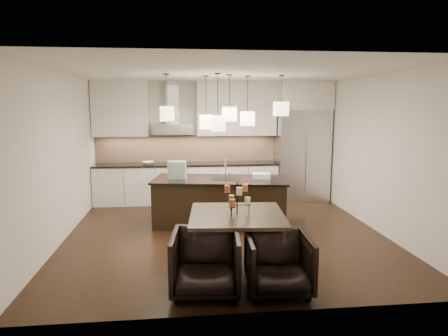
{
  "coord_description": "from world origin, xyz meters",
  "views": [
    {
      "loc": [
        -0.78,
        -6.77,
        2.27
      ],
      "look_at": [
        0.0,
        0.2,
        1.15
      ],
      "focal_mm": 32.0,
      "sensor_mm": 36.0,
      "label": 1
    }
  ],
  "objects": [
    {
      "name": "fridge_panel",
      "position": [
        2.1,
        2.38,
        2.47
      ],
      "size": [
        1.26,
        0.72,
        0.65
      ],
      "primitive_type": "cube",
      "color": "silver",
      "rests_on": "refrigerator"
    },
    {
      "name": "tote_bag",
      "position": [
        -0.84,
        0.66,
        1.05
      ],
      "size": [
        0.35,
        0.23,
        0.33
      ],
      "primitive_type": "cube",
      "rotation": [
        0.0,
        0.0,
        -0.18
      ],
      "color": "#215A3D",
      "rests_on": "island_top"
    },
    {
      "name": "wall_right",
      "position": [
        2.76,
        0.0,
        1.4
      ],
      "size": [
        0.02,
        5.5,
        2.8
      ],
      "primitive_type": "cube",
      "color": "silver",
      "rests_on": "ground"
    },
    {
      "name": "floor",
      "position": [
        0.0,
        0.0,
        -0.01
      ],
      "size": [
        5.5,
        5.5,
        0.02
      ],
      "primitive_type": "cube",
      "color": "black",
      "rests_on": "ground"
    },
    {
      "name": "pendant_e",
      "position": [
        1.09,
        0.5,
        2.19
      ],
      "size": [
        0.24,
        0.24,
        0.26
      ],
      "primitive_type": "cube",
      "color": "#F9F2BF",
      "rests_on": "ceiling"
    },
    {
      "name": "food_container",
      "position": [
        0.74,
        0.5,
        0.94
      ],
      "size": [
        0.37,
        0.29,
        0.1
      ],
      "primitive_type": "cube",
      "rotation": [
        0.0,
        0.0,
        -0.18
      ],
      "color": "silver",
      "rests_on": "island_top"
    },
    {
      "name": "fruit_bowl",
      "position": [
        -1.5,
        2.38,
        0.95
      ],
      "size": [
        0.31,
        0.31,
        0.06
      ],
      "primitive_type": "imported",
      "rotation": [
        0.0,
        0.0,
        0.25
      ],
      "color": "silver",
      "rests_on": "countertop"
    },
    {
      "name": "upper_cab_right",
      "position": [
        0.55,
        2.57,
        2.17
      ],
      "size": [
        1.85,
        0.35,
        1.25
      ],
      "primitive_type": "cube",
      "color": "silver",
      "rests_on": "wall_back"
    },
    {
      "name": "ceiling",
      "position": [
        0.0,
        0.0,
        2.81
      ],
      "size": [
        5.5,
        5.5,
        0.02
      ],
      "primitive_type": "cube",
      "color": "white",
      "rests_on": "wall_back"
    },
    {
      "name": "pendant_c",
      "position": [
        0.12,
        0.41,
        2.1
      ],
      "size": [
        0.24,
        0.24,
        0.26
      ],
      "primitive_type": "cube",
      "color": "#F9F2BF",
      "rests_on": "ceiling"
    },
    {
      "name": "pendant_b",
      "position": [
        -0.27,
        0.8,
        1.94
      ],
      "size": [
        0.24,
        0.24,
        0.26
      ],
      "primitive_type": "cube",
      "color": "#F9F2BF",
      "rests_on": "ceiling"
    },
    {
      "name": "hood_canopy",
      "position": [
        -0.93,
        2.48,
        1.72
      ],
      "size": [
        0.9,
        0.52,
        0.24
      ],
      "primitive_type": "cube",
      "color": "#B7B7BA",
      "rests_on": "wall_back"
    },
    {
      "name": "armchair_left",
      "position": [
        -0.49,
        -2.21,
        0.38
      ],
      "size": [
        0.89,
        0.91,
        0.76
      ],
      "primitive_type": "imported",
      "rotation": [
        0.0,
        0.0,
        -0.1
      ],
      "color": "black",
      "rests_on": "floor"
    },
    {
      "name": "candle_a",
      "position": [
        0.14,
        -1.49,
        0.96
      ],
      "size": [
        0.08,
        0.08,
        0.1
      ],
      "primitive_type": "cylinder",
      "rotation": [
        0.0,
        0.0,
        -0.09
      ],
      "color": "beige",
      "rests_on": "candelabra"
    },
    {
      "name": "refrigerator",
      "position": [
        2.1,
        2.38,
        1.07
      ],
      "size": [
        1.2,
        0.72,
        2.15
      ],
      "primitive_type": "cube",
      "color": "#B7B7BA",
      "rests_on": "floor"
    },
    {
      "name": "pendant_d",
      "position": [
        0.5,
        0.72,
        2.0
      ],
      "size": [
        0.24,
        0.24,
        0.26
      ],
      "primitive_type": "cube",
      "color": "#F9F2BF",
      "rests_on": "ceiling"
    },
    {
      "name": "upper_cab_left",
      "position": [
        -2.1,
        2.57,
        2.17
      ],
      "size": [
        1.25,
        0.35,
        1.25
      ],
      "primitive_type": "cube",
      "color": "silver",
      "rests_on": "wall_back"
    },
    {
      "name": "candle_e",
      "position": [
        -0.14,
        -1.44,
        1.12
      ],
      "size": [
        0.08,
        0.08,
        0.1
      ],
      "primitive_type": "cylinder",
      "rotation": [
        0.0,
        0.0,
        -0.09
      ],
      "color": "#A5492F",
      "rests_on": "candelabra"
    },
    {
      "name": "hood_chimney",
      "position": [
        -0.93,
        2.59,
        2.32
      ],
      "size": [
        0.3,
        0.28,
        0.96
      ],
      "primitive_type": "cube",
      "color": "#B7B7BA",
      "rests_on": "hood_canopy"
    },
    {
      "name": "wall_front",
      "position": [
        0.0,
        -2.76,
        1.4
      ],
      "size": [
        5.5,
        0.02,
        2.8
      ],
      "primitive_type": "cube",
      "color": "silver",
      "rests_on": "ground"
    },
    {
      "name": "pendant_f",
      "position": [
        -0.11,
        0.17,
        1.94
      ],
      "size": [
        0.24,
        0.24,
        0.26
      ],
      "primitive_type": "cube",
      "color": "#F9F2BF",
      "rests_on": "ceiling"
    },
    {
      "name": "candle_c",
      "position": [
        -0.09,
        -1.59,
        0.96
      ],
      "size": [
        0.08,
        0.08,
        0.1
      ],
      "primitive_type": "cylinder",
      "rotation": [
        0.0,
        0.0,
        -0.09
      ],
      "color": "#A5492F",
      "rests_on": "candelabra"
    },
    {
      "name": "faucet",
      "position": [
        0.08,
        0.64,
        1.07
      ],
      "size": [
        0.14,
        0.25,
        0.37
      ],
      "primitive_type": null,
      "rotation": [
        0.0,
        0.0,
        -0.18
      ],
      "color": "silver",
      "rests_on": "island_top"
    },
    {
      "name": "candle_b",
      "position": [
        -0.07,
        -1.35,
        0.96
      ],
      "size": [
        0.08,
        0.08,
        0.1
      ],
      "primitive_type": "cylinder",
      "rotation": [
        0.0,
        0.0,
        -0.09
      ],
      "color": "orange",
      "rests_on": "candelabra"
    },
    {
      "name": "pendant_a",
      "position": [
        -0.99,
        0.4,
        2.11
      ],
      "size": [
        0.24,
        0.24,
        0.26
      ],
      "primitive_type": "cube",
      "color": "#F9F2BF",
      "rests_on": "ceiling"
    },
    {
      "name": "armchair_right",
      "position": [
        0.39,
        -2.28,
        0.36
      ],
      "size": [
        0.8,
        0.82,
        0.71
      ],
      "primitive_type": "imported",
      "rotation": [
        0.0,
        0.0,
        -0.05
      ],
      "color": "black",
      "rests_on": "floor"
    },
    {
      "name": "candelabra",
      "position": [
        -0.0,
        -1.48,
        1.0
      ],
      "size": [
        0.4,
        0.4,
        0.45
      ],
      "primitive_type": null,
      "rotation": [
        0.0,
        0.0,
        -0.09
      ],
      "color": "black",
      "rests_on": "dining_table"
    },
    {
      "name": "countertop",
      "position": [
        -0.62,
        2.43,
        0.9
      ],
      "size": [
        4.21,
        0.66,
        0.04
      ],
      "primitive_type": "cube",
      "color": "black",
      "rests_on": "lower_cabinets"
    },
    {
      "name": "candle_d",
      "position": [
        0.12,
        -1.39,
        1.12
      ],
      "size": [
        0.08,
        0.08,
        0.1
      ],
      "primitive_type": "cylinder",
      "rotation": [
        0.0,
        0.0,
        -0.09
      ],
      "color": "orange",
      "rests_on": "candelabra"
    },
    {
      "name": "lower_cabinets",
      "position": [
        -0.62,
        2.43,
        0.44
      ],
      "size": [
        4.21,
        0.62,
        0.88
      ],
      "primitive_type": "cube",
      "color": "silver",
      "rests_on": "floor"
    },
    {
      "name": "candle_f",
      "position": [
        0.0,
        -1.61,
        1.12
      ],
      "size": [
        0.08,
        0.08,
        0.1
      ],
      "primitive_type": "cylinder",
      "rotation": [
        0.0,
        0.0,
        -0.09
      ],
      "color": "beige",
      "rests_on": "candelabra"
    },
    {
      "name": "backsplash",
      "position": [
        -0.62,
        2.73,
        1.24
      ],
      "size": [
        4.21,
        0.02,
        0.63
      ],
      "primitive_type": "cube",
      "color": "tan",
      "rests_on": "countertop"
    },
    {
      "name": "wall_back",
      "position": [
        0.0,
        2.76,
        1.4
      ],
      "size": [
        5.5,
        0.02,
        2.8
      ],
      "primitive_type": "cube",
      "color": "silver",
      "rests_on": "ground"
    },
    {
      "name": "island_body",
      "position": [
        -0.03,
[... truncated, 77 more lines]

